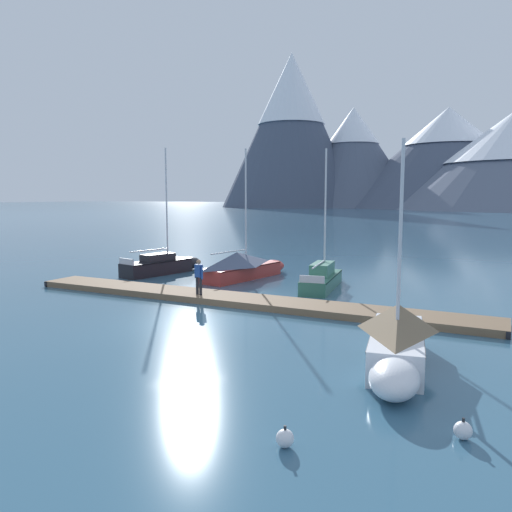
{
  "coord_description": "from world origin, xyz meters",
  "views": [
    {
      "loc": [
        11.4,
        -16.14,
        4.99
      ],
      "look_at": [
        0.0,
        6.0,
        2.0
      ],
      "focal_mm": 35.18,
      "sensor_mm": 36.0,
      "label": 1
    }
  ],
  "objects_px": {
    "sailboat_second_berth": "(243,266)",
    "sailboat_mid_dock_port": "(323,278)",
    "mooring_buoy_inner_mooring": "(463,430)",
    "sailboat_mid_dock_starboard": "(397,340)",
    "sailboat_nearest_berth": "(164,265)",
    "mooring_buoy_channel_marker": "(285,438)",
    "person_on_dock": "(199,275)"
  },
  "relations": [
    {
      "from": "sailboat_second_berth",
      "to": "sailboat_mid_dock_port",
      "type": "distance_m",
      "value": 5.41
    },
    {
      "from": "sailboat_mid_dock_port",
      "to": "mooring_buoy_inner_mooring",
      "type": "distance_m",
      "value": 17.37
    },
    {
      "from": "sailboat_second_berth",
      "to": "sailboat_mid_dock_starboard",
      "type": "xyz_separation_m",
      "value": [
        11.67,
        -11.97,
        0.03
      ]
    },
    {
      "from": "sailboat_nearest_berth",
      "to": "mooring_buoy_channel_marker",
      "type": "distance_m",
      "value": 23.59
    },
    {
      "from": "mooring_buoy_channel_marker",
      "to": "mooring_buoy_inner_mooring",
      "type": "distance_m",
      "value": 3.7
    },
    {
      "from": "mooring_buoy_inner_mooring",
      "to": "sailboat_mid_dock_port",
      "type": "bearing_deg",
      "value": 119.14
    },
    {
      "from": "sailboat_mid_dock_starboard",
      "to": "mooring_buoy_channel_marker",
      "type": "relative_size",
      "value": 14.68
    },
    {
      "from": "sailboat_second_berth",
      "to": "mooring_buoy_channel_marker",
      "type": "height_order",
      "value": "sailboat_second_berth"
    },
    {
      "from": "mooring_buoy_channel_marker",
      "to": "person_on_dock",
      "type": "bearing_deg",
      "value": 130.46
    },
    {
      "from": "sailboat_second_berth",
      "to": "mooring_buoy_channel_marker",
      "type": "relative_size",
      "value": 17.45
    },
    {
      "from": "sailboat_mid_dock_port",
      "to": "sailboat_mid_dock_starboard",
      "type": "distance_m",
      "value": 12.98
    },
    {
      "from": "sailboat_mid_dock_port",
      "to": "person_on_dock",
      "type": "distance_m",
      "value": 7.41
    },
    {
      "from": "mooring_buoy_channel_marker",
      "to": "mooring_buoy_inner_mooring",
      "type": "relative_size",
      "value": 0.98
    },
    {
      "from": "person_on_dock",
      "to": "mooring_buoy_inner_mooring",
      "type": "height_order",
      "value": "person_on_dock"
    },
    {
      "from": "sailboat_nearest_berth",
      "to": "mooring_buoy_channel_marker",
      "type": "relative_size",
      "value": 17.96
    },
    {
      "from": "person_on_dock",
      "to": "mooring_buoy_channel_marker",
      "type": "bearing_deg",
      "value": -49.54
    },
    {
      "from": "sailboat_nearest_berth",
      "to": "sailboat_second_berth",
      "type": "distance_m",
      "value": 5.54
    },
    {
      "from": "sailboat_mid_dock_port",
      "to": "mooring_buoy_inner_mooring",
      "type": "height_order",
      "value": "sailboat_mid_dock_port"
    },
    {
      "from": "sailboat_nearest_berth",
      "to": "sailboat_second_berth",
      "type": "relative_size",
      "value": 1.03
    },
    {
      "from": "sailboat_second_berth",
      "to": "person_on_dock",
      "type": "height_order",
      "value": "sailboat_second_berth"
    },
    {
      "from": "person_on_dock",
      "to": "sailboat_mid_dock_port",
      "type": "bearing_deg",
      "value": 56.78
    },
    {
      "from": "sailboat_nearest_berth",
      "to": "person_on_dock",
      "type": "height_order",
      "value": "sailboat_nearest_berth"
    },
    {
      "from": "sailboat_nearest_berth",
      "to": "person_on_dock",
      "type": "relative_size",
      "value": 4.76
    },
    {
      "from": "sailboat_mid_dock_starboard",
      "to": "person_on_dock",
      "type": "distance_m",
      "value": 11.58
    },
    {
      "from": "sailboat_second_berth",
      "to": "sailboat_mid_dock_port",
      "type": "relative_size",
      "value": 1.04
    },
    {
      "from": "sailboat_mid_dock_port",
      "to": "mooring_buoy_inner_mooring",
      "type": "relative_size",
      "value": 16.53
    },
    {
      "from": "sailboat_mid_dock_port",
      "to": "mooring_buoy_channel_marker",
      "type": "xyz_separation_m",
      "value": [
        5.33,
        -17.15,
        -0.35
      ]
    },
    {
      "from": "person_on_dock",
      "to": "mooring_buoy_channel_marker",
      "type": "xyz_separation_m",
      "value": [
        9.37,
        -10.98,
        -1.08
      ]
    },
    {
      "from": "sailboat_nearest_berth",
      "to": "sailboat_mid_dock_starboard",
      "type": "distance_m",
      "value": 20.58
    },
    {
      "from": "sailboat_mid_dock_port",
      "to": "mooring_buoy_channel_marker",
      "type": "bearing_deg",
      "value": -72.74
    },
    {
      "from": "sailboat_second_berth",
      "to": "mooring_buoy_inner_mooring",
      "type": "xyz_separation_m",
      "value": [
        13.82,
        -15.8,
        -0.59
      ]
    },
    {
      "from": "sailboat_mid_dock_starboard",
      "to": "mooring_buoy_channel_marker",
      "type": "distance_m",
      "value": 5.93
    }
  ]
}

